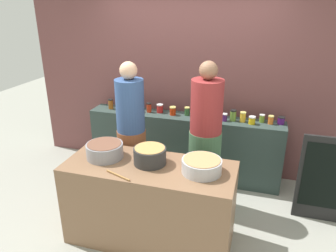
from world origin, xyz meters
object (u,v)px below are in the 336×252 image
preserve_jar_4 (160,108)px  preserve_jar_13 (262,118)px  preserve_jar_12 (252,120)px  wooden_spoon (118,175)px  preserve_jar_8 (217,114)px  cooking_pot_right (202,166)px  preserve_jar_7 (208,113)px  cooking_pot_center (150,156)px  cooking_pot_left (105,150)px  preserve_jar_1 (126,106)px  preserve_jar_15 (281,120)px  cook_in_cap (205,145)px  preserve_jar_10 (233,115)px  preserve_jar_0 (111,104)px  preserve_jar_6 (187,111)px  preserve_jar_3 (149,107)px  chalkboard_sign (324,180)px  cook_with_tongs (132,143)px  preserve_jar_14 (271,120)px  preserve_jar_2 (138,107)px  preserve_jar_5 (173,111)px  preserve_jar_11 (243,117)px  preserve_jar_9 (225,117)px

preserve_jar_4 → preserve_jar_13: 1.39m
preserve_jar_12 → wooden_spoon: size_ratio=0.34×
preserve_jar_8 → cooking_pot_right: size_ratio=0.33×
preserve_jar_7 → cooking_pot_center: cooking_pot_center is taller
preserve_jar_4 → cooking_pot_left: bearing=-95.6°
preserve_jar_1 → preserve_jar_15: bearing=1.0°
preserve_jar_12 → wooden_spoon: preserve_jar_12 is taller
cooking_pot_center → cook_in_cap: (0.43, 0.70, -0.15)m
preserve_jar_10 → preserve_jar_8: bearing=174.6°
preserve_jar_0 → preserve_jar_15: (2.36, 0.06, -0.02)m
preserve_jar_6 → preserve_jar_12: 0.88m
preserve_jar_3 → chalkboard_sign: bearing=-13.8°
preserve_jar_1 → cooking_pot_center: size_ratio=0.32×
cooking_pot_right → cook_with_tongs: size_ratio=0.21×
preserve_jar_4 → preserve_jar_14: preserve_jar_4 is taller
preserve_jar_2 → cooking_pot_right: bearing=-49.0°
preserve_jar_15 → cooking_pot_center: size_ratio=0.31×
preserve_jar_5 → preserve_jar_10: preserve_jar_10 is taller
preserve_jar_5 → preserve_jar_10: size_ratio=0.79×
preserve_jar_5 → cook_in_cap: 0.89m
preserve_jar_0 → preserve_jar_14: size_ratio=1.30×
preserve_jar_2 → preserve_jar_8: 1.12m
preserve_jar_14 → preserve_jar_8: bearing=180.0°
preserve_jar_14 → chalkboard_sign: 0.95m
preserve_jar_8 → cooking_pot_center: (-0.45, -1.38, -0.01)m
preserve_jar_1 → preserve_jar_4: preserve_jar_4 is taller
preserve_jar_10 → cook_with_tongs: size_ratio=0.08×
preserve_jar_1 → preserve_jar_10: 1.53m
preserve_jar_8 → chalkboard_sign: chalkboard_sign is taller
preserve_jar_11 → cooking_pot_center: 1.57m
preserve_jar_9 → chalkboard_sign: bearing=-23.0°
preserve_jar_5 → cook_in_cap: cook_in_cap is taller
preserve_jar_5 → cooking_pot_center: (0.15, -1.35, -0.01)m
preserve_jar_3 → wooden_spoon: preserve_jar_3 is taller
preserve_jar_2 → preserve_jar_5: size_ratio=1.19×
cooking_pot_left → cook_in_cap: size_ratio=0.21×
preserve_jar_8 → preserve_jar_0: bearing=-178.8°
preserve_jar_9 → preserve_jar_12: bearing=-1.9°
preserve_jar_7 → preserve_jar_9: size_ratio=1.06×
wooden_spoon → preserve_jar_2: bearing=105.7°
preserve_jar_0 → wooden_spoon: 1.90m
preserve_jar_12 → preserve_jar_13: size_ratio=0.98×
preserve_jar_6 → preserve_jar_13: bearing=1.2°
preserve_jar_12 → preserve_jar_14: preserve_jar_14 is taller
preserve_jar_8 → wooden_spoon: preserve_jar_8 is taller
preserve_jar_14 → cooking_pot_left: size_ratio=0.29×
preserve_jar_7 → preserve_jar_10: preserve_jar_10 is taller
preserve_jar_3 → preserve_jar_14: size_ratio=1.21×
cooking_pot_left → wooden_spoon: 0.43m
chalkboard_sign → preserve_jar_6: bearing=161.3°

